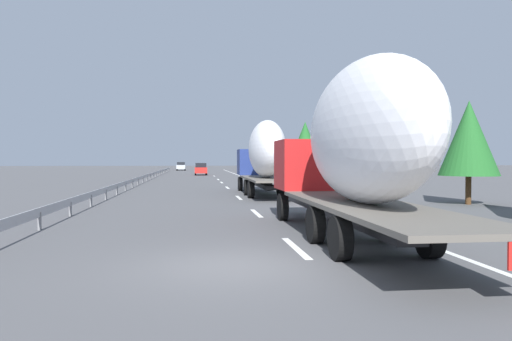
{
  "coord_description": "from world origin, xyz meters",
  "views": [
    {
      "loc": [
        -10.89,
        0.86,
        2.37
      ],
      "look_at": [
        19.11,
        -2.85,
        1.67
      ],
      "focal_mm": 34.64,
      "sensor_mm": 36.0,
      "label": 1
    }
  ],
  "objects_px": {
    "truck_trailing": "(353,145)",
    "car_silver_hatch": "(181,166)",
    "car_red_compact": "(201,169)",
    "road_sign": "(268,160)",
    "truck_lead": "(264,155)"
  },
  "relations": [
    {
      "from": "truck_lead",
      "to": "truck_trailing",
      "type": "bearing_deg",
      "value": 180.0
    },
    {
      "from": "truck_lead",
      "to": "car_silver_hatch",
      "type": "relative_size",
      "value": 3.13
    },
    {
      "from": "truck_lead",
      "to": "truck_trailing",
      "type": "xyz_separation_m",
      "value": [
        -18.27,
        0.0,
        0.15
      ]
    },
    {
      "from": "truck_trailing",
      "to": "road_sign",
      "type": "xyz_separation_m",
      "value": [
        37.35,
        -3.1,
        -0.55
      ]
    },
    {
      "from": "car_red_compact",
      "to": "road_sign",
      "type": "relative_size",
      "value": 1.3
    },
    {
      "from": "car_silver_hatch",
      "to": "truck_lead",
      "type": "bearing_deg",
      "value": -174.21
    },
    {
      "from": "truck_lead",
      "to": "road_sign",
      "type": "relative_size",
      "value": 4.07
    },
    {
      "from": "car_silver_hatch",
      "to": "road_sign",
      "type": "distance_m",
      "value": 54.99
    },
    {
      "from": "car_red_compact",
      "to": "road_sign",
      "type": "height_order",
      "value": "road_sign"
    },
    {
      "from": "truck_trailing",
      "to": "car_red_compact",
      "type": "xyz_separation_m",
      "value": [
        60.04,
        3.62,
        -1.86
      ]
    },
    {
      "from": "car_red_compact",
      "to": "road_sign",
      "type": "bearing_deg",
      "value": -163.5
    },
    {
      "from": "truck_trailing",
      "to": "road_sign",
      "type": "distance_m",
      "value": 37.49
    },
    {
      "from": "truck_lead",
      "to": "car_red_compact",
      "type": "relative_size",
      "value": 3.12
    },
    {
      "from": "truck_trailing",
      "to": "car_silver_hatch",
      "type": "bearing_deg",
      "value": 4.64
    },
    {
      "from": "truck_trailing",
      "to": "car_silver_hatch",
      "type": "height_order",
      "value": "truck_trailing"
    }
  ]
}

